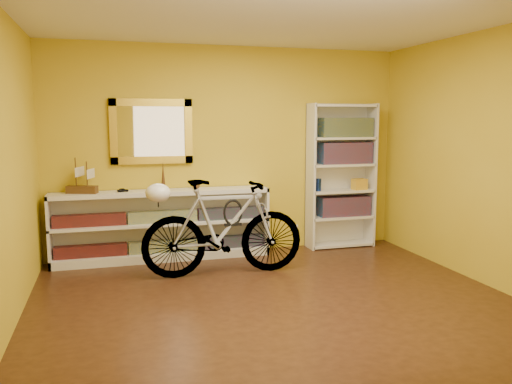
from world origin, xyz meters
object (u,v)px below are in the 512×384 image
object	(u,v)px
bicycle	(223,227)
helmet	(158,193)
console_unit	(163,225)
bookcase	(341,176)

from	to	relation	value
bicycle	helmet	xyz separation A→B (m)	(-0.69, 0.02, 0.40)
console_unit	helmet	world-z (taller)	helmet
bookcase	bicycle	world-z (taller)	bookcase
helmet	bookcase	bearing A→B (deg)	18.53
bookcase	bicycle	bearing A→B (deg)	-154.63
bookcase	console_unit	bearing A→B (deg)	-179.39
console_unit	bookcase	bearing A→B (deg)	0.61
console_unit	helmet	xyz separation A→B (m)	(-0.12, -0.80, 0.51)
console_unit	helmet	distance (m)	0.96
bookcase	bicycle	size ratio (longest dim) A/B	1.05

